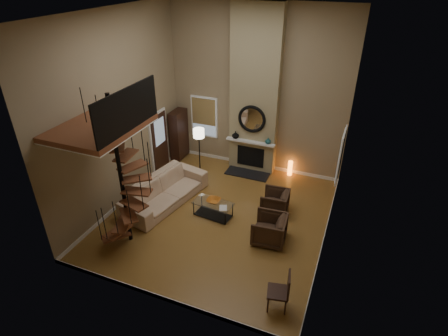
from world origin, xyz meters
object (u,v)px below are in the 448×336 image
at_px(coffee_table, 213,208).
at_px(accent_lamp, 290,168).
at_px(hutch, 179,134).
at_px(floor_lamp, 199,137).
at_px(armchair_far, 272,230).
at_px(sofa, 165,190).
at_px(armchair_near, 277,202).
at_px(side_chair, 282,290).

distance_m(coffee_table, accent_lamp, 3.49).
height_order(hutch, floor_lamp, hutch).
distance_m(armchair_far, coffee_table, 1.91).
relative_size(hutch, sofa, 0.62).
bearing_deg(hutch, coffee_table, -47.86).
distance_m(sofa, armchair_near, 3.39).
relative_size(sofa, armchair_far, 3.38).
distance_m(hutch, floor_lamp, 1.54).
height_order(sofa, floor_lamp, floor_lamp).
distance_m(armchair_near, floor_lamp, 3.42).
bearing_deg(sofa, accent_lamp, -35.31).
distance_m(floor_lamp, side_chair, 6.04).
bearing_deg(side_chair, floor_lamp, 131.89).
bearing_deg(coffee_table, floor_lamp, 123.94).
relative_size(coffee_table, accent_lamp, 2.21).
relative_size(coffee_table, side_chair, 1.25).
xyz_separation_m(armchair_far, floor_lamp, (-3.24, 2.44, 1.06)).
relative_size(armchair_near, armchair_far, 0.90).
xyz_separation_m(accent_lamp, side_chair, (1.09, -5.55, 0.28)).
bearing_deg(accent_lamp, armchair_near, -86.57).
distance_m(floor_lamp, accent_lamp, 3.31).
bearing_deg(floor_lamp, sofa, -98.32).
xyz_separation_m(armchair_near, coffee_table, (-1.67, -0.86, -0.07)).
relative_size(armchair_near, side_chair, 0.81).
relative_size(hutch, accent_lamp, 3.32).
bearing_deg(floor_lamp, accent_lamp, 20.86).
relative_size(armchair_near, floor_lamp, 0.45).
xyz_separation_m(armchair_near, accent_lamp, (-0.14, 2.28, -0.10)).
xyz_separation_m(hutch, sofa, (0.94, -2.73, -0.55)).
relative_size(sofa, accent_lamp, 5.38).
bearing_deg(armchair_near, hutch, -119.07).
bearing_deg(coffee_table, accent_lamp, 63.95).
distance_m(armchair_near, accent_lamp, 2.28).
bearing_deg(side_chair, coffee_table, 137.35).
distance_m(coffee_table, floor_lamp, 2.70).
xyz_separation_m(hutch, floor_lamp, (1.22, -0.83, 0.46)).
xyz_separation_m(coffee_table, floor_lamp, (-1.37, 2.03, 1.13)).
xyz_separation_m(armchair_near, floor_lamp, (-3.04, 1.17, 1.06)).
bearing_deg(sofa, coffee_table, -83.27).
bearing_deg(accent_lamp, side_chair, -78.90).
bearing_deg(accent_lamp, floor_lamp, -159.14).
bearing_deg(armchair_near, side_chair, 12.33).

